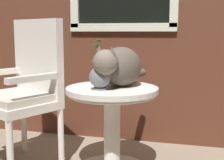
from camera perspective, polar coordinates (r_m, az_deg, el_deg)
The scene contains 4 objects.
wicker_side_table at distance 2.21m, azimuth 0.00°, elevation -6.35°, with size 0.62×0.62×0.60m.
wicker_chair at distance 2.38m, azimuth -15.12°, elevation -1.15°, with size 0.65×0.62×1.06m.
cat at distance 2.18m, azimuth 1.29°, elevation 2.44°, with size 0.34×0.65×0.28m.
pewter_vase_with_ivy at distance 2.07m, azimuth -2.15°, elevation 0.92°, with size 0.14×0.14×0.32m.
Camera 1 is at (0.64, -1.92, 0.97)m, focal length 51.87 mm.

